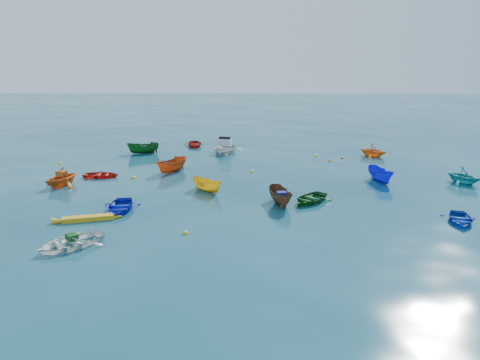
{
  "coord_description": "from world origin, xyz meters",
  "views": [
    {
      "loc": [
        0.24,
        -28.05,
        9.64
      ],
      "look_at": [
        0.0,
        5.0,
        0.4
      ],
      "focal_mm": 35.0,
      "sensor_mm": 36.0,
      "label": 1
    }
  ],
  "objects_px": {
    "dinghy_white_near": "(71,247)",
    "dinghy_blue_se": "(460,222)",
    "dinghy_blue_sw": "(120,210)",
    "kayak_yellow": "(88,220)",
    "motorboat_white": "(225,152)"
  },
  "relations": [
    {
      "from": "dinghy_white_near",
      "to": "kayak_yellow",
      "type": "bearing_deg",
      "value": 138.83
    },
    {
      "from": "dinghy_blue_sw",
      "to": "dinghy_white_near",
      "type": "bearing_deg",
      "value": -105.54
    },
    {
      "from": "dinghy_blue_se",
      "to": "kayak_yellow",
      "type": "bearing_deg",
      "value": -163.59
    },
    {
      "from": "motorboat_white",
      "to": "dinghy_blue_se",
      "type": "bearing_deg",
      "value": -41.3
    },
    {
      "from": "dinghy_blue_sw",
      "to": "kayak_yellow",
      "type": "bearing_deg",
      "value": -132.92
    },
    {
      "from": "dinghy_blue_sw",
      "to": "kayak_yellow",
      "type": "xyz_separation_m",
      "value": [
        -1.4,
        -1.76,
        0.0
      ]
    },
    {
      "from": "dinghy_blue_se",
      "to": "motorboat_white",
      "type": "xyz_separation_m",
      "value": [
        -14.35,
        19.01,
        0.0
      ]
    },
    {
      "from": "dinghy_blue_sw",
      "to": "dinghy_white_near",
      "type": "relative_size",
      "value": 0.96
    },
    {
      "from": "dinghy_blue_sw",
      "to": "dinghy_blue_se",
      "type": "bearing_deg",
      "value": -9.82
    },
    {
      "from": "dinghy_white_near",
      "to": "motorboat_white",
      "type": "relative_size",
      "value": 0.83
    },
    {
      "from": "dinghy_blue_se",
      "to": "motorboat_white",
      "type": "relative_size",
      "value": 0.68
    },
    {
      "from": "kayak_yellow",
      "to": "motorboat_white",
      "type": "relative_size",
      "value": 0.9
    },
    {
      "from": "motorboat_white",
      "to": "dinghy_blue_sw",
      "type": "bearing_deg",
      "value": -97.28
    },
    {
      "from": "dinghy_blue_se",
      "to": "kayak_yellow",
      "type": "xyz_separation_m",
      "value": [
        -21.62,
        0.13,
        0.0
      ]
    },
    {
      "from": "dinghy_white_near",
      "to": "dinghy_blue_se",
      "type": "height_order",
      "value": "dinghy_white_near"
    }
  ]
}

